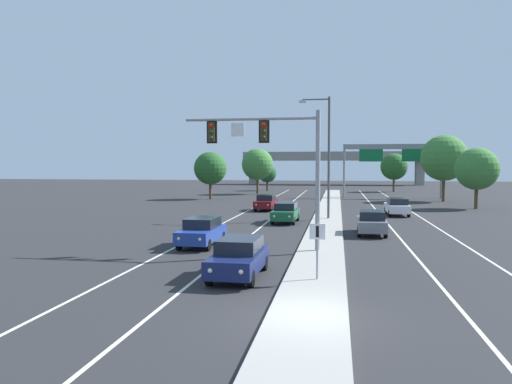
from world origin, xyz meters
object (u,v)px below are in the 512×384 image
Objects in this scene: tree_far_right_b at (477,169)px; car_oncoming_darkred at (266,202)px; street_lamp_median at (326,150)px; overhead_signal_mast at (274,150)px; car_oncoming_green at (286,212)px; car_oncoming_navy at (239,257)px; highway_sign_gantry at (392,153)px; tree_far_left_c at (267,173)px; tree_far_left_b at (257,164)px; tree_far_left_a at (210,168)px; tree_far_right_c at (444,158)px; car_oncoming_blue at (202,231)px; car_receding_grey at (372,222)px; car_receding_white at (397,206)px; median_sign_post at (317,242)px; tree_far_right_a at (394,167)px.

car_oncoming_darkred is at bearing -166.13° from tree_far_right_b.
car_oncoming_darkred is (-6.14, 7.76, -4.97)m from street_lamp_median.
car_oncoming_green is (-0.79, 13.11, -4.50)m from overhead_signal_mast.
car_oncoming_green is 0.71× the size of tree_far_right_b.
highway_sign_gantry is at bearing 77.30° from car_oncoming_navy.
tree_far_left_c is at bearing 139.86° from highway_sign_gantry.
highway_sign_gantry is 1.85× the size of tree_far_left_b.
tree_far_left_c is (-9.17, 60.85, -2.24)m from overhead_signal_mast.
tree_far_left_a is 1.34× the size of tree_far_left_c.
tree_far_right_c is at bearing 67.13° from overhead_signal_mast.
car_oncoming_blue is at bearing -114.78° from street_lamp_median.
overhead_signal_mast is at bearing -80.61° from car_oncoming_darkred.
overhead_signal_mast is 10.28m from car_receding_grey.
car_oncoming_blue is (-6.57, -14.23, -4.97)m from street_lamp_median.
car_receding_white is 0.54× the size of tree_far_right_c.
median_sign_post is at bearing -80.40° from car_oncoming_green.
car_receding_grey is 0.63× the size of tree_far_left_b.
car_receding_grey is at bearing -42.12° from car_oncoming_green.
tree_far_right_c is (16.98, 44.62, 4.61)m from car_oncoming_navy.
tree_far_right_c reaches higher than car_oncoming_navy.
car_receding_white is (12.41, -3.05, 0.00)m from car_oncoming_darkred.
tree_far_right_a is at bearing 99.40° from tree_far_right_c.
street_lamp_median reaches higher than car_receding_grey.
overhead_signal_mast is at bearing -79.64° from tree_far_left_b.
tree_far_left_b is (-9.18, 50.22, -0.65)m from overhead_signal_mast.
car_oncoming_green and car_oncoming_darkred have the same top height.
street_lamp_median is 6.32m from car_oncoming_green.
car_oncoming_navy is at bearing -97.88° from street_lamp_median.
overhead_signal_mast is 1.13× the size of tree_far_right_b.
tree_far_right_c is (29.87, 0.72, 1.30)m from tree_far_left_a.
overhead_signal_mast reaches higher than median_sign_post.
overhead_signal_mast is 33.49m from tree_far_right_b.
car_oncoming_green is (-3.30, 19.52, -0.77)m from median_sign_post.
median_sign_post is 47.27m from tree_far_left_a.
street_lamp_median is 27.11m from tree_far_right_c.
car_oncoming_green is 0.34× the size of highway_sign_gantry.
street_lamp_median is 2.23× the size of car_oncoming_blue.
car_receding_grey is (6.15, 13.37, 0.00)m from car_oncoming_navy.
tree_far_left_c is at bearing 113.58° from car_receding_white.
median_sign_post is at bearing -98.64° from tree_far_right_a.
street_lamp_median reaches higher than highway_sign_gantry.
overhead_signal_mast is at bearing -101.84° from tree_far_right_a.
tree_far_right_c reaches higher than car_receding_white.
car_oncoming_darkred is at bearing -142.56° from tree_far_right_c.
highway_sign_gantry is 25.04m from tree_far_left_a.
overhead_signal_mast is at bearing -103.53° from highway_sign_gantry.
car_oncoming_navy is 47.96m from tree_far_right_c.
tree_far_left_c is (-11.68, 67.26, 1.50)m from median_sign_post.
car_receding_grey is 0.71× the size of tree_far_left_a.
car_oncoming_blue is (-3.61, 7.18, 0.00)m from car_oncoming_navy.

